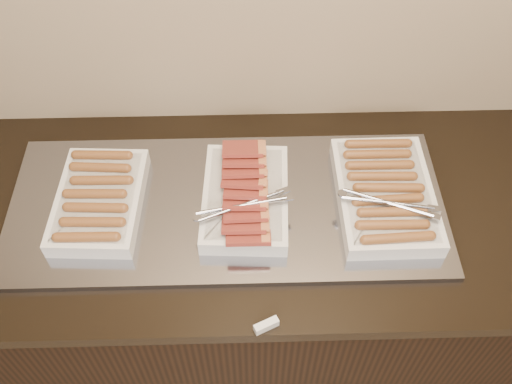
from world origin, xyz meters
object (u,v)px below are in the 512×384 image
warming_tray (227,206)px  counter (240,286)px  dish_right (385,194)px  dish_left (99,200)px  dish_center (245,197)px

warming_tray → counter: bearing=0.0°
warming_tray → dish_right: 0.44m
counter → dish_left: (-0.37, -0.00, 0.50)m
dish_left → dish_right: size_ratio=0.90×
dish_center → dish_right: size_ratio=0.94×
counter → warming_tray: bearing=180.0°
warming_tray → dish_center: 0.07m
counter → dish_right: bearing=-0.5°
dish_center → dish_left: bearing=-177.6°
dish_center → warming_tray: bearing=178.3°
counter → warming_tray: size_ratio=1.72×
counter → dish_right: size_ratio=5.34×
counter → warming_tray: 0.46m
counter → dish_left: size_ratio=5.92×
warming_tray → dish_left: size_ratio=3.45×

